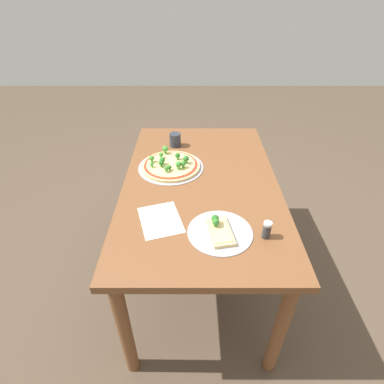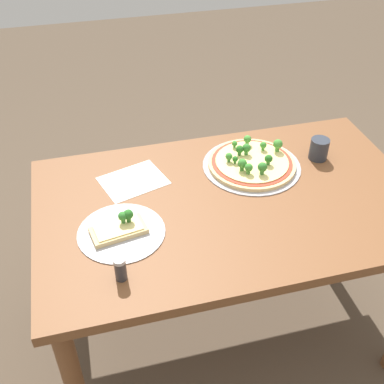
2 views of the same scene
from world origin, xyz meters
name	(u,v)px [view 1 (image 1 of 2)]	position (x,y,z in m)	size (l,w,h in m)	color
ground_plane	(199,271)	(0.00, 0.00, 0.00)	(8.00, 8.00, 0.00)	brown
dining_table	(200,195)	(0.00, 0.00, 0.62)	(1.30, 0.80, 0.72)	brown
pizza_tray_whole	(171,165)	(0.14, 0.16, 0.73)	(0.36, 0.36, 0.07)	#A3A3A8
pizza_tray_slice	(220,231)	(-0.38, -0.07, 0.73)	(0.27, 0.27, 0.07)	#A3A3A8
drinking_cup	(175,140)	(0.39, 0.15, 0.76)	(0.07, 0.07, 0.08)	#2D333D
condiment_shaker	(267,230)	(-0.41, -0.26, 0.75)	(0.04, 0.04, 0.08)	#333338
paper_menu	(160,220)	(-0.30, 0.18, 0.72)	(0.22, 0.17, 0.00)	white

